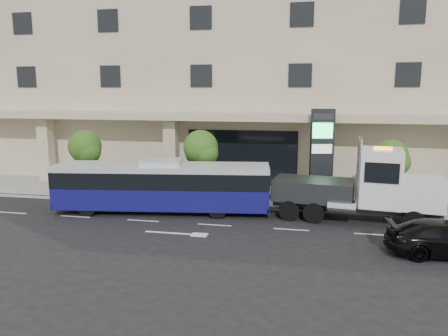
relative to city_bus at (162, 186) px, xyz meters
The scene contains 10 objects.
ground 3.85m from the city_bus, ahead, with size 120.00×120.00×0.00m, color black.
sidewalk 6.01m from the city_bus, 53.15° to the left, with size 120.00×6.00×0.15m, color gray.
curb 4.15m from the city_bus, 25.40° to the left, with size 120.00×0.30×0.15m, color gray.
convention_center 17.61m from the city_bus, 76.97° to the left, with size 60.00×17.60×20.00m.
tree_left 7.41m from the city_bus, 153.40° to the left, with size 2.27×2.20×4.22m.
tree_mid 3.96m from the city_bus, 64.99° to the left, with size 2.28×2.20×4.38m.
tree_right 13.49m from the city_bus, 14.01° to the left, with size 2.10×2.00×4.04m.
city_bus is the anchor object (origin of this frame).
tow_truck 11.15m from the city_bus, ahead, with size 9.97×3.59×4.50m.
signage_pylon 10.19m from the city_bus, 26.19° to the left, with size 1.49×0.77×5.72m.
Camera 1 is at (4.71, -23.10, 7.06)m, focal length 35.00 mm.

